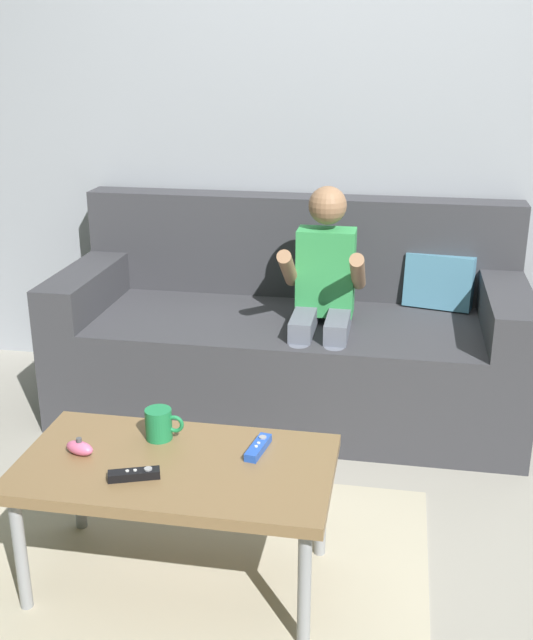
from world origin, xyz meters
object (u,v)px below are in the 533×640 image
at_px(couch, 291,339).
at_px(person_seated_on_couch, 323,296).
at_px(game_remote_black_near_edge, 134,474).
at_px(game_remote_blue_far_corner, 258,447).
at_px(coffee_table, 176,474).
at_px(nunchuk_pink, 80,448).
at_px(coffee_mug, 160,424).

bearing_deg(couch, person_seated_on_couch, -50.57).
height_order(game_remote_black_near_edge, game_remote_blue_far_corner, same).
relative_size(person_seated_on_couch, coffee_table, 1.11).
distance_m(coffee_table, game_remote_black_near_edge, 0.14).
bearing_deg(game_remote_black_near_edge, nunchuk_pink, 153.77).
distance_m(coffee_table, game_remote_blue_far_corner, 0.25).
bearing_deg(coffee_mug, coffee_table, -56.19).
bearing_deg(coffee_table, coffee_mug, 123.81).
distance_m(game_remote_black_near_edge, nunchuk_pink, 0.22).
xyz_separation_m(coffee_table, game_remote_black_near_edge, (-0.08, -0.10, 0.05)).
distance_m(person_seated_on_couch, game_remote_blue_far_corner, 0.97).
xyz_separation_m(nunchuk_pink, coffee_mug, (0.20, 0.13, 0.03)).
xyz_separation_m(game_remote_black_near_edge, coffee_mug, (0.00, 0.23, 0.04)).
relative_size(couch, person_seated_on_couch, 1.95).
height_order(couch, coffee_table, couch).
bearing_deg(nunchuk_pink, person_seated_on_couch, 61.22).
height_order(game_remote_blue_far_corner, coffee_mug, coffee_mug).
distance_m(game_remote_black_near_edge, game_remote_blue_far_corner, 0.37).
distance_m(couch, game_remote_blue_far_corner, 1.15).
relative_size(coffee_table, coffee_mug, 7.58).
relative_size(person_seated_on_couch, coffee_mug, 8.44).
bearing_deg(game_remote_black_near_edge, coffee_mug, 89.94).
bearing_deg(game_remote_blue_far_corner, game_remote_black_near_edge, -145.95).
height_order(coffee_table, game_remote_black_near_edge, game_remote_black_near_edge).
distance_m(coffee_table, nunchuk_pink, 0.29).
bearing_deg(person_seated_on_couch, coffee_mug, -112.45).
xyz_separation_m(couch, game_remote_blue_far_corner, (0.07, -1.14, 0.10)).
bearing_deg(coffee_mug, nunchuk_pink, -146.53).
relative_size(nunchuk_pink, coffee_mug, 0.84).
bearing_deg(coffee_table, nunchuk_pink, -178.91).
bearing_deg(person_seated_on_couch, coffee_table, -105.86).
height_order(person_seated_on_couch, coffee_table, person_seated_on_couch).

